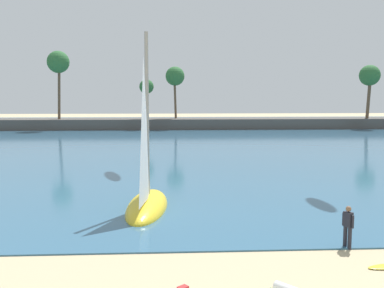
# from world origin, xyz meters

# --- Properties ---
(sea) EXTENTS (220.00, 100.10, 0.06)m
(sea) POSITION_xyz_m (0.00, 57.53, 0.03)
(sea) COLOR #33607F
(sea) RESTS_ON ground
(palm_headland) EXTENTS (104.70, 6.01, 13.08)m
(palm_headland) POSITION_xyz_m (0.60, 67.54, 2.46)
(palm_headland) COLOR #514C47
(palm_headland) RESTS_ON ground
(person_at_waterline) EXTENTS (0.33, 0.51, 1.67)m
(person_at_waterline) POSITION_xyz_m (5.63, 7.62, 0.89)
(person_at_waterline) COLOR #23232D
(person_at_waterline) RESTS_ON ground
(sailboat_near_shore) EXTENTS (2.54, 6.79, 9.65)m
(sailboat_near_shore) POSITION_xyz_m (-2.33, 13.81, 0.93)
(sailboat_near_shore) COLOR yellow
(sailboat_near_shore) RESTS_ON sea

